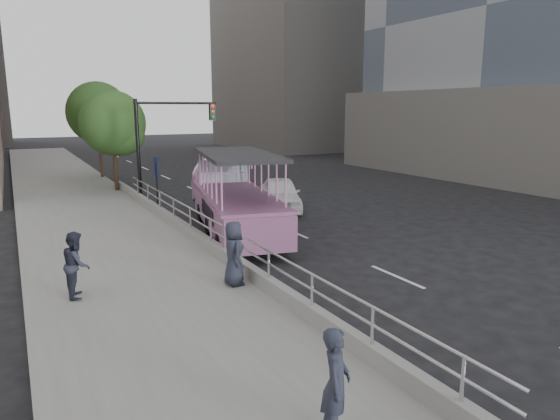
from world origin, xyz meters
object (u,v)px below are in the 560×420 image
object	(u,v)px
duck_boat	(232,200)
pedestrian_near	(336,384)
street_tree_far	(100,115)
parking_sign	(157,180)
traffic_signal	(161,134)
street_tree_near	(115,126)
pedestrian_mid	(77,264)
pedestrian_far	(234,253)
car	(280,194)

from	to	relation	value
duck_boat	pedestrian_near	size ratio (longest dim) A/B	6.08
street_tree_far	pedestrian_near	bearing A→B (deg)	-93.46
parking_sign	traffic_signal	bearing A→B (deg)	70.61
duck_boat	street_tree_near	bearing A→B (deg)	102.95
parking_sign	traffic_signal	world-z (taller)	traffic_signal
pedestrian_mid	traffic_signal	world-z (taller)	traffic_signal
duck_boat	pedestrian_far	size ratio (longest dim) A/B	5.89
duck_boat	pedestrian_mid	xyz separation A→B (m)	(-6.38, -5.63, -0.08)
street_tree_near	street_tree_far	xyz separation A→B (m)	(0.20, 6.00, 0.49)
duck_boat	traffic_signal	world-z (taller)	traffic_signal
duck_boat	car	distance (m)	4.45
pedestrian_mid	traffic_signal	xyz separation A→B (m)	(5.59, 12.60, 2.40)
pedestrian_far	street_tree_near	xyz separation A→B (m)	(0.38, 17.05, 2.69)
pedestrian_near	parking_sign	bearing A→B (deg)	35.00
duck_boat	pedestrian_far	xyz separation A→B (m)	(-2.77, -6.66, -0.04)
car	street_tree_far	size ratio (longest dim) A/B	0.69
street_tree_near	street_tree_far	size ratio (longest dim) A/B	0.89
pedestrian_near	pedestrian_far	xyz separation A→B (m)	(1.20, 6.27, 0.03)
car	street_tree_near	world-z (taller)	street_tree_near
parking_sign	traffic_signal	xyz separation A→B (m)	(1.29, 3.67, 1.79)
pedestrian_far	parking_sign	xyz separation A→B (m)	(0.68, 9.95, 0.58)
car	pedestrian_mid	bearing A→B (deg)	-116.94
duck_boat	pedestrian_far	bearing A→B (deg)	-112.56
traffic_signal	duck_boat	bearing A→B (deg)	-83.51
pedestrian_mid	pedestrian_far	bearing A→B (deg)	-95.75
pedestrian_near	pedestrian_far	bearing A→B (deg)	30.80
pedestrian_far	parking_sign	size ratio (longest dim) A/B	0.61
traffic_signal	street_tree_far	bearing A→B (deg)	98.43
traffic_signal	street_tree_near	distance (m)	3.80
pedestrian_near	street_tree_far	size ratio (longest dim) A/B	0.25
pedestrian_near	street_tree_far	bearing A→B (deg)	38.14
pedestrian_far	traffic_signal	size ratio (longest dim) A/B	0.32
duck_boat	pedestrian_far	distance (m)	7.21
street_tree_near	duck_boat	bearing A→B (deg)	-77.05
pedestrian_mid	parking_sign	size ratio (longest dim) A/B	0.59
duck_boat	pedestrian_near	bearing A→B (deg)	-107.04
car	street_tree_far	distance (m)	15.36
pedestrian_mid	pedestrian_far	size ratio (longest dim) A/B	0.96
street_tree_far	traffic_signal	bearing A→B (deg)	-81.57
duck_boat	traffic_signal	size ratio (longest dim) A/B	1.88
pedestrian_far	duck_boat	bearing A→B (deg)	-19.06
duck_boat	car	xyz separation A→B (m)	(3.58, 2.61, -0.42)
duck_boat	parking_sign	distance (m)	3.94
pedestrian_far	car	bearing A→B (deg)	-30.90
car	parking_sign	world-z (taller)	parking_sign
pedestrian_mid	parking_sign	distance (m)	9.92
car	pedestrian_near	xyz separation A→B (m)	(-7.54, -15.54, 0.35)
pedestrian_far	street_tree_far	bearing A→B (deg)	2.07
pedestrian_mid	street_tree_near	xyz separation A→B (m)	(3.99, 16.03, 2.72)
pedestrian_mid	traffic_signal	distance (m)	13.99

